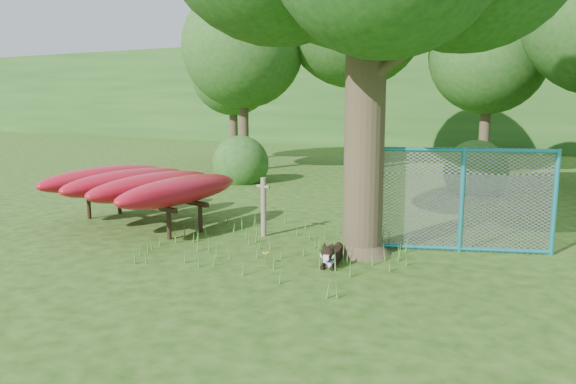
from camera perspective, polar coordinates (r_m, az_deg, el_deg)
The scene contains 13 objects.
ground at distance 9.28m, azimuth -4.69°, elevation -7.06°, with size 80.00×80.00×0.00m, color #1F430D.
wooden_post at distance 10.83m, azimuth -2.50°, elevation -1.36°, with size 0.32×0.12×1.15m.
kayak_rack at distance 12.13m, azimuth -14.77°, elevation 0.79°, with size 3.64×3.90×1.15m.
husky_dog at distance 9.09m, azimuth 4.40°, elevation -6.42°, with size 0.40×0.96×0.43m.
fence_section at distance 10.11m, azimuth 17.24°, elevation -0.80°, with size 2.95×1.14×3.03m.
wildflower_clump at distance 9.05m, azimuth -2.32°, elevation -6.33°, with size 0.10×0.08×0.22m.
bg_tree_a at distance 20.92m, azimuth -4.62°, elevation 14.44°, with size 4.40×4.40×6.70m.
bg_tree_b at distance 21.19m, azimuth 6.82°, elevation 17.40°, with size 5.20×5.20×8.22m.
bg_tree_c at distance 20.76m, azimuth 19.72°, elevation 12.93°, with size 4.00×4.00×6.12m.
bg_tree_f at distance 24.74m, azimuth -5.63°, elevation 11.88°, with size 3.60×3.60×5.55m.
shrub_left at distance 18.11m, azimuth -4.82°, elevation 1.00°, with size 1.80×1.80×1.80m, color #214F19.
shrub_mid at distance 16.88m, azimuth 18.43°, elevation -0.06°, with size 1.80×1.80×1.80m, color #214F19.
wooded_hillside at distance 35.76m, azimuth 21.16°, elevation 9.34°, with size 80.00×12.00×6.00m, color #214F19.
Camera 1 is at (4.94, -7.41, 2.62)m, focal length 35.00 mm.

